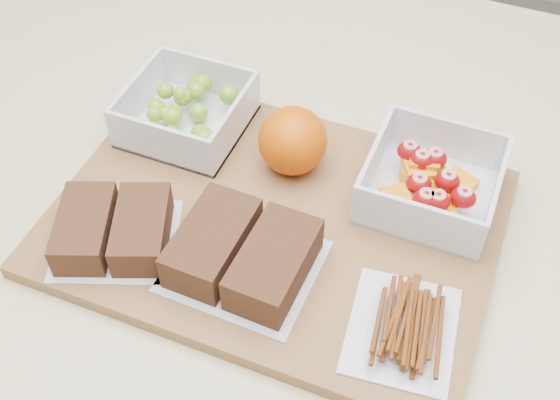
% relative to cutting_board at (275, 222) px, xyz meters
% --- Properties ---
extents(cutting_board, '(0.42, 0.30, 0.02)m').
position_rel_cutting_board_xyz_m(cutting_board, '(0.00, 0.00, 0.00)').
color(cutting_board, olive).
rests_on(cutting_board, counter).
extents(grape_container, '(0.12, 0.12, 0.05)m').
position_rel_cutting_board_xyz_m(grape_container, '(-0.13, 0.09, 0.03)').
color(grape_container, silver).
rests_on(grape_container, cutting_board).
extents(fruit_container, '(0.12, 0.12, 0.05)m').
position_rel_cutting_board_xyz_m(fruit_container, '(0.13, 0.08, 0.03)').
color(fruit_container, silver).
rests_on(fruit_container, cutting_board).
extents(orange, '(0.07, 0.07, 0.07)m').
position_rel_cutting_board_xyz_m(orange, '(-0.01, 0.07, 0.04)').
color(orange, '#DE5805').
rests_on(orange, cutting_board).
extents(sandwich_bag_left, '(0.14, 0.13, 0.04)m').
position_rel_cutting_board_xyz_m(sandwich_bag_left, '(-0.13, -0.08, 0.03)').
color(sandwich_bag_left, silver).
rests_on(sandwich_bag_left, cutting_board).
extents(sandwich_bag_center, '(0.13, 0.12, 0.04)m').
position_rel_cutting_board_xyz_m(sandwich_bag_center, '(-0.00, -0.07, 0.03)').
color(sandwich_bag_center, silver).
rests_on(sandwich_bag_center, cutting_board).
extents(pretzel_bag, '(0.10, 0.12, 0.02)m').
position_rel_cutting_board_xyz_m(pretzel_bag, '(0.15, -0.08, 0.02)').
color(pretzel_bag, silver).
rests_on(pretzel_bag, cutting_board).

